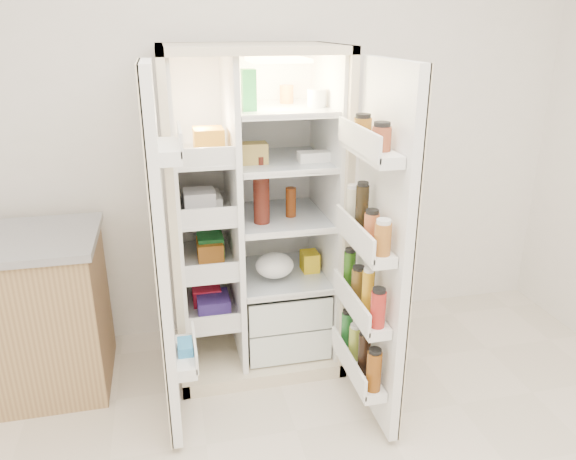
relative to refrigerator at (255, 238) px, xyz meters
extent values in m
cube|color=white|center=(0.06, 0.35, 0.61)|extent=(4.00, 0.02, 2.70)
cube|color=beige|center=(-0.02, 0.28, 0.16)|extent=(0.92, 0.04, 1.80)
cube|color=beige|center=(-0.46, -0.05, 0.16)|extent=(0.04, 0.70, 1.80)
cube|color=beige|center=(0.42, -0.05, 0.16)|extent=(0.04, 0.70, 1.80)
cube|color=beige|center=(-0.02, -0.05, 1.04)|extent=(0.92, 0.70, 0.04)
cube|color=beige|center=(-0.02, -0.05, -0.70)|extent=(0.92, 0.70, 0.08)
cube|color=white|center=(-0.02, 0.25, 0.18)|extent=(0.84, 0.02, 1.68)
cube|color=white|center=(-0.43, -0.05, 0.18)|extent=(0.02, 0.62, 1.68)
cube|color=white|center=(0.39, -0.05, 0.18)|extent=(0.02, 0.62, 1.68)
cube|color=white|center=(-0.13, -0.05, 0.18)|extent=(0.03, 0.62, 1.68)
cube|color=white|center=(0.14, -0.07, -0.56)|extent=(0.47, 0.52, 0.19)
cube|color=white|center=(0.14, -0.07, -0.36)|extent=(0.47, 0.52, 0.19)
cube|color=#FFD18C|center=(0.14, 0.00, 0.98)|extent=(0.30, 0.30, 0.02)
cube|color=silver|center=(-0.28, -0.05, -0.39)|extent=(0.28, 0.58, 0.02)
cube|color=silver|center=(-0.28, -0.05, -0.09)|extent=(0.28, 0.58, 0.02)
cube|color=silver|center=(-0.28, -0.05, 0.21)|extent=(0.28, 0.58, 0.02)
cube|color=silver|center=(-0.28, -0.05, 0.51)|extent=(0.28, 0.58, 0.02)
cube|color=silver|center=(0.14, -0.05, -0.22)|extent=(0.49, 0.58, 0.01)
cube|color=silver|center=(0.14, -0.05, 0.14)|extent=(0.49, 0.58, 0.01)
cube|color=silver|center=(0.14, -0.05, 0.46)|extent=(0.49, 0.58, 0.02)
cube|color=silver|center=(0.14, -0.05, 0.74)|extent=(0.49, 0.58, 0.02)
cube|color=#F12243|center=(-0.28, -0.05, -0.33)|extent=(0.16, 0.20, 0.10)
cube|color=#217C36|center=(-0.28, -0.05, -0.02)|extent=(0.14, 0.18, 0.12)
cube|color=white|center=(-0.28, -0.05, 0.25)|extent=(0.20, 0.22, 0.07)
cube|color=orange|center=(-0.28, -0.05, 0.59)|extent=(0.15, 0.16, 0.14)
cube|color=#4E349D|center=(-0.28, -0.05, -0.34)|extent=(0.18, 0.20, 0.09)
cube|color=#C87123|center=(-0.28, -0.05, -0.03)|extent=(0.14, 0.18, 0.10)
cube|color=silver|center=(-0.28, -0.05, 0.28)|extent=(0.16, 0.16, 0.12)
sphere|color=orange|center=(0.01, -0.15, -0.62)|extent=(0.07, 0.07, 0.07)
sphere|color=orange|center=(0.10, -0.11, -0.62)|extent=(0.07, 0.07, 0.07)
sphere|color=orange|center=(0.20, -0.15, -0.62)|extent=(0.07, 0.07, 0.07)
sphere|color=orange|center=(0.06, -0.01, -0.62)|extent=(0.07, 0.07, 0.07)
sphere|color=orange|center=(0.16, -0.03, -0.62)|extent=(0.07, 0.07, 0.07)
sphere|color=orange|center=(0.26, -0.07, -0.62)|extent=(0.07, 0.07, 0.07)
ellipsoid|color=#3E7527|center=(0.14, -0.05, -0.34)|extent=(0.26, 0.24, 0.11)
cylinder|color=#511A11|center=(0.02, -0.15, 0.28)|extent=(0.09, 0.09, 0.27)
cylinder|color=#6D2C0C|center=(0.19, -0.08, 0.23)|extent=(0.06, 0.06, 0.17)
cube|color=#268E44|center=(-0.04, -0.15, 0.85)|extent=(0.07, 0.07, 0.20)
cylinder|color=silver|center=(0.32, -0.10, 0.79)|extent=(0.10, 0.10, 0.09)
cylinder|color=#AD6928|center=(0.20, 0.08, 0.79)|extent=(0.07, 0.07, 0.10)
cube|color=white|center=(0.32, -0.14, 0.49)|extent=(0.21, 0.09, 0.05)
cube|color=tan|center=(-0.03, -0.11, 0.52)|extent=(0.18, 0.10, 0.11)
ellipsoid|color=white|center=(0.08, -0.15, -0.15)|extent=(0.22, 0.20, 0.14)
cube|color=yellow|center=(0.31, -0.05, -0.16)|extent=(0.10, 0.12, 0.12)
cube|color=white|center=(-0.52, -0.60, 0.16)|extent=(0.05, 0.40, 1.72)
cube|color=beige|center=(-0.54, -0.60, 0.16)|extent=(0.01, 0.40, 1.72)
cube|color=white|center=(-0.45, -0.60, -0.34)|extent=(0.09, 0.32, 0.06)
cube|color=white|center=(-0.45, -0.60, 0.66)|extent=(0.09, 0.32, 0.06)
cube|color=#338CCC|center=(-0.45, -0.60, -0.31)|extent=(0.07, 0.12, 0.10)
cube|color=white|center=(0.48, -0.69, 0.16)|extent=(0.05, 0.58, 1.72)
cube|color=beige|center=(0.51, -0.69, 0.16)|extent=(0.01, 0.58, 1.72)
cube|color=white|center=(0.40, -0.69, -0.48)|extent=(0.11, 0.50, 0.05)
cube|color=white|center=(0.40, -0.69, -0.14)|extent=(0.11, 0.50, 0.05)
cube|color=white|center=(0.40, -0.69, 0.21)|extent=(0.11, 0.50, 0.05)
cube|color=white|center=(0.40, -0.69, 0.64)|extent=(0.11, 0.50, 0.05)
cylinder|color=#70390C|center=(0.40, -0.89, -0.36)|extent=(0.07, 0.07, 0.20)
cylinder|color=black|center=(0.40, -0.76, -0.35)|extent=(0.06, 0.06, 0.22)
cylinder|color=#91A436|center=(0.40, -0.63, -0.37)|extent=(0.06, 0.06, 0.18)
cylinder|color=#22682A|center=(0.40, -0.50, -0.36)|extent=(0.06, 0.06, 0.19)
cylinder|color=#A8221C|center=(0.40, -0.89, -0.03)|extent=(0.07, 0.07, 0.17)
cylinder|color=gold|center=(0.40, -0.76, -0.01)|extent=(0.06, 0.06, 0.21)
cylinder|color=brown|center=(0.40, -0.63, -0.04)|extent=(0.07, 0.07, 0.16)
cylinder|color=#275613|center=(0.40, -0.50, -0.02)|extent=(0.06, 0.06, 0.20)
cylinder|color=#9A5A21|center=(0.40, -0.89, 0.30)|extent=(0.07, 0.07, 0.14)
cylinder|color=#B95A2F|center=(0.40, -0.76, 0.30)|extent=(0.07, 0.07, 0.14)
cylinder|color=black|center=(0.40, -0.63, 0.35)|extent=(0.06, 0.06, 0.23)
cylinder|color=beige|center=(0.40, -0.50, 0.32)|extent=(0.06, 0.06, 0.18)
cylinder|color=brown|center=(0.40, -0.81, 0.71)|extent=(0.08, 0.08, 0.10)
cylinder|color=#8C5919|center=(0.40, -0.59, 0.71)|extent=(0.08, 0.08, 0.10)
camera|label=1|loc=(-0.46, -2.88, 1.15)|focal=34.00mm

